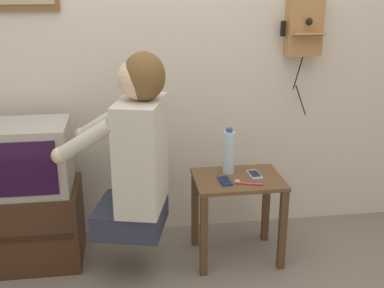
{
  "coord_description": "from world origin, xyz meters",
  "views": [
    {
      "loc": [
        -0.21,
        -1.92,
        1.58
      ],
      "look_at": [
        0.14,
        0.51,
        0.75
      ],
      "focal_mm": 45.0,
      "sensor_mm": 36.0,
      "label": 1
    }
  ],
  "objects_px": {
    "person": "(137,149)",
    "television": "(22,158)",
    "wall_phone_antique": "(304,25)",
    "cell_phone_held": "(225,181)",
    "cell_phone_spare": "(254,174)",
    "toothbrush": "(247,183)",
    "water_bottle": "(229,152)"
  },
  "relations": [
    {
      "from": "person",
      "to": "television",
      "type": "distance_m",
      "value": 0.67
    },
    {
      "from": "person",
      "to": "television",
      "type": "height_order",
      "value": "person"
    },
    {
      "from": "wall_phone_antique",
      "to": "person",
      "type": "bearing_deg",
      "value": -156.83
    },
    {
      "from": "cell_phone_spare",
      "to": "cell_phone_held",
      "type": "bearing_deg",
      "value": -163.82
    },
    {
      "from": "television",
      "to": "cell_phone_spare",
      "type": "distance_m",
      "value": 1.31
    },
    {
      "from": "television",
      "to": "wall_phone_antique",
      "type": "distance_m",
      "value": 1.81
    },
    {
      "from": "person",
      "to": "wall_phone_antique",
      "type": "xyz_separation_m",
      "value": [
        1.04,
        0.44,
        0.59
      ]
    },
    {
      "from": "person",
      "to": "television",
      "type": "relative_size",
      "value": 1.87
    },
    {
      "from": "water_bottle",
      "to": "toothbrush",
      "type": "bearing_deg",
      "value": -70.64
    },
    {
      "from": "person",
      "to": "cell_phone_spare",
      "type": "bearing_deg",
      "value": -66.3
    },
    {
      "from": "person",
      "to": "toothbrush",
      "type": "distance_m",
      "value": 0.64
    },
    {
      "from": "cell_phone_held",
      "to": "wall_phone_antique",
      "type": "bearing_deg",
      "value": 32.3
    },
    {
      "from": "wall_phone_antique",
      "to": "cell_phone_held",
      "type": "xyz_separation_m",
      "value": [
        -0.55,
        -0.4,
        -0.81
      ]
    },
    {
      "from": "person",
      "to": "wall_phone_antique",
      "type": "height_order",
      "value": "wall_phone_antique"
    },
    {
      "from": "television",
      "to": "cell_phone_spare",
      "type": "height_order",
      "value": "television"
    },
    {
      "from": "toothbrush",
      "to": "television",
      "type": "bearing_deg",
      "value": 96.59
    },
    {
      "from": "television",
      "to": "water_bottle",
      "type": "height_order",
      "value": "television"
    },
    {
      "from": "cell_phone_held",
      "to": "water_bottle",
      "type": "distance_m",
      "value": 0.19
    },
    {
      "from": "person",
      "to": "cell_phone_spare",
      "type": "xyz_separation_m",
      "value": [
        0.67,
        0.11,
        -0.23
      ]
    },
    {
      "from": "water_bottle",
      "to": "toothbrush",
      "type": "xyz_separation_m",
      "value": [
        0.06,
        -0.18,
        -0.12
      ]
    },
    {
      "from": "wall_phone_antique",
      "to": "cell_phone_spare",
      "type": "xyz_separation_m",
      "value": [
        -0.36,
        -0.34,
        -0.81
      ]
    },
    {
      "from": "person",
      "to": "cell_phone_held",
      "type": "xyz_separation_m",
      "value": [
        0.49,
        0.04,
        -0.23
      ]
    },
    {
      "from": "television",
      "to": "person",
      "type": "bearing_deg",
      "value": -18.84
    },
    {
      "from": "cell_phone_spare",
      "to": "toothbrush",
      "type": "bearing_deg",
      "value": -125.39
    },
    {
      "from": "wall_phone_antique",
      "to": "cell_phone_held",
      "type": "relative_size",
      "value": 6.07
    },
    {
      "from": "wall_phone_antique",
      "to": "toothbrush",
      "type": "bearing_deg",
      "value": -133.82
    },
    {
      "from": "person",
      "to": "water_bottle",
      "type": "relative_size",
      "value": 3.58
    },
    {
      "from": "cell_phone_held",
      "to": "cell_phone_spare",
      "type": "height_order",
      "value": "same"
    },
    {
      "from": "person",
      "to": "water_bottle",
      "type": "distance_m",
      "value": 0.57
    },
    {
      "from": "cell_phone_held",
      "to": "cell_phone_spare",
      "type": "bearing_deg",
      "value": 15.43
    },
    {
      "from": "television",
      "to": "toothbrush",
      "type": "bearing_deg",
      "value": -10.46
    },
    {
      "from": "wall_phone_antique",
      "to": "cell_phone_held",
      "type": "distance_m",
      "value": 1.06
    }
  ]
}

